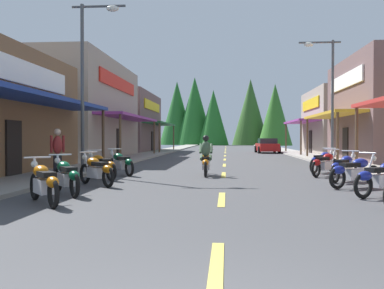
% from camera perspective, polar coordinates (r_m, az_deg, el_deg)
% --- Properties ---
extents(ground, '(10.38, 96.03, 0.10)m').
position_cam_1_polar(ground, '(35.88, 4.36, -1.52)').
color(ground, '#424244').
extents(sidewalk_left, '(2.40, 96.03, 0.12)m').
position_cam_1_polar(sidewalk_left, '(36.46, -5.74, -1.31)').
color(sidewalk_left, gray).
rests_on(sidewalk_left, ground).
extents(sidewalk_right, '(2.40, 96.03, 0.12)m').
position_cam_1_polar(sidewalk_right, '(36.42, 14.47, -1.33)').
color(sidewalk_right, '#9E9991').
rests_on(sidewalk_right, ground).
extents(centerline_dashes, '(0.16, 69.32, 0.01)m').
position_cam_1_polar(centerline_dashes, '(38.30, 4.37, -1.28)').
color(centerline_dashes, '#E0C64C').
rests_on(centerline_dashes, ground).
extents(storefront_left_middle, '(9.53, 13.59, 6.83)m').
position_cam_1_polar(storefront_left_middle, '(32.67, -16.19, 4.29)').
color(storefront_left_middle, gray).
rests_on(storefront_left_middle, ground).
extents(storefront_left_far, '(8.75, 12.37, 6.06)m').
position_cam_1_polar(storefront_left_far, '(45.96, -9.51, 2.85)').
color(storefront_left_far, brown).
rests_on(storefront_left_far, ground).
extents(storefront_right_far, '(8.68, 10.10, 5.68)m').
position_cam_1_polar(storefront_right_far, '(40.81, 20.02, 2.78)').
color(storefront_right_far, gray).
rests_on(storefront_right_far, ground).
extents(streetlamp_left, '(2.14, 0.30, 6.75)m').
position_cam_1_polar(streetlamp_left, '(17.94, -13.23, 10.11)').
color(streetlamp_left, '#474C51').
rests_on(streetlamp_left, ground).
extents(streetlamp_right, '(2.14, 0.30, 6.51)m').
position_cam_1_polar(streetlamp_right, '(23.78, 17.20, 7.50)').
color(streetlamp_right, '#474C51').
rests_on(streetlamp_right, ground).
extents(motorcycle_parked_right_1, '(1.83, 1.27, 1.04)m').
position_cam_1_polar(motorcycle_parked_right_1, '(11.84, 23.74, -3.95)').
color(motorcycle_parked_right_1, black).
rests_on(motorcycle_parked_right_1, ground).
extents(motorcycle_parked_right_2, '(1.85, 1.25, 1.04)m').
position_cam_1_polar(motorcycle_parked_right_2, '(13.65, 20.59, -3.29)').
color(motorcycle_parked_right_2, black).
rests_on(motorcycle_parked_right_2, ground).
extents(motorcycle_parked_right_3, '(1.36, 1.78, 1.04)m').
position_cam_1_polar(motorcycle_parked_right_3, '(15.41, 19.31, -2.81)').
color(motorcycle_parked_right_3, black).
rests_on(motorcycle_parked_right_3, ground).
extents(motorcycle_parked_right_4, '(1.44, 1.72, 1.04)m').
position_cam_1_polar(motorcycle_parked_right_4, '(17.34, 17.07, -2.39)').
color(motorcycle_parked_right_4, black).
rests_on(motorcycle_parked_right_4, ground).
extents(motorcycle_parked_right_5, '(1.46, 1.70, 1.04)m').
position_cam_1_polar(motorcycle_parked_right_5, '(19.07, 16.76, -2.09)').
color(motorcycle_parked_right_5, black).
rests_on(motorcycle_parked_right_5, ground).
extents(motorcycle_parked_left_0, '(1.40, 1.74, 1.04)m').
position_cam_1_polar(motorcycle_parked_left_0, '(10.17, -18.85, -4.71)').
color(motorcycle_parked_left_0, black).
rests_on(motorcycle_parked_left_0, ground).
extents(motorcycle_parked_left_1, '(1.36, 1.77, 1.04)m').
position_cam_1_polar(motorcycle_parked_left_1, '(11.65, -16.17, -3.98)').
color(motorcycle_parked_left_1, black).
rests_on(motorcycle_parked_left_1, ground).
extents(motorcycle_parked_left_2, '(1.57, 1.60, 1.04)m').
position_cam_1_polar(motorcycle_parked_left_2, '(13.63, -12.41, -3.26)').
color(motorcycle_parked_left_2, black).
rests_on(motorcycle_parked_left_2, ground).
extents(motorcycle_parked_left_3, '(1.56, 1.61, 1.04)m').
position_cam_1_polar(motorcycle_parked_left_3, '(15.57, -11.82, -2.74)').
color(motorcycle_parked_left_3, black).
rests_on(motorcycle_parked_left_3, ground).
extents(motorcycle_parked_left_4, '(1.47, 1.69, 1.04)m').
position_cam_1_polar(motorcycle_parked_left_4, '(17.20, -9.33, -2.38)').
color(motorcycle_parked_left_4, black).
rests_on(motorcycle_parked_left_4, ground).
extents(rider_cruising_lead, '(0.60, 2.14, 1.57)m').
position_cam_1_polar(rider_cruising_lead, '(16.79, 1.83, -1.88)').
color(rider_cruising_lead, black).
rests_on(rider_cruising_lead, ground).
extents(pedestrian_by_shop, '(0.42, 0.47, 1.79)m').
position_cam_1_polar(pedestrian_by_shop, '(16.10, -17.21, -0.65)').
color(pedestrian_by_shop, black).
rests_on(pedestrian_by_shop, ground).
extents(parked_car_curbside, '(2.20, 4.37, 1.40)m').
position_cam_1_polar(parked_car_curbside, '(42.16, 9.82, -0.16)').
color(parked_car_curbside, '#B21919').
rests_on(parked_car_curbside, ground).
extents(treeline_backdrop, '(25.85, 13.76, 13.51)m').
position_cam_1_polar(treeline_backdrop, '(85.73, 3.35, 4.13)').
color(treeline_backdrop, '#215E23').
rests_on(treeline_backdrop, ground).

